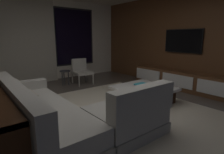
{
  "coord_description": "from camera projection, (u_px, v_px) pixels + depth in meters",
  "views": [
    {
      "loc": [
        -1.95,
        -2.71,
        1.47
      ],
      "look_at": [
        0.59,
        0.49,
        0.58
      ],
      "focal_mm": 29.99,
      "sensor_mm": 36.0,
      "label": 1
    }
  ],
  "objects": [
    {
      "name": "media_console",
      "position": [
        183.0,
        81.0,
        5.24
      ],
      "size": [
        0.46,
        3.1,
        0.52
      ],
      "color": "brown",
      "rests_on": "floor"
    },
    {
      "name": "accent_chair_near_window",
      "position": [
        81.0,
        70.0,
        5.95
      ],
      "size": [
        0.58,
        0.59,
        0.78
      ],
      "color": "#B2ADA0",
      "rests_on": "floor"
    },
    {
      "name": "side_stool",
      "position": [
        65.0,
        73.0,
        5.7
      ],
      "size": [
        0.32,
        0.32,
        0.46
      ],
      "color": "#333338",
      "rests_on": "floor"
    },
    {
      "name": "floor",
      "position": [
        104.0,
        115.0,
        3.57
      ],
      "size": [
        9.2,
        9.2,
        0.0
      ],
      "primitive_type": "plane",
      "color": "#564C44"
    },
    {
      "name": "coffee_table",
      "position": [
        144.0,
        94.0,
        4.24
      ],
      "size": [
        1.16,
        1.16,
        0.36
      ],
      "color": "#341B0C",
      "rests_on": "floor"
    },
    {
      "name": "back_wall_with_window",
      "position": [
        36.0,
        41.0,
        6.02
      ],
      "size": [
        6.6,
        0.3,
        2.7
      ],
      "color": "silver",
      "rests_on": "floor"
    },
    {
      "name": "area_rug",
      "position": [
        121.0,
        112.0,
        3.7
      ],
      "size": [
        3.2,
        3.8,
        0.01
      ],
      "primitive_type": "cube",
      "color": "beige",
      "rests_on": "floor"
    },
    {
      "name": "book_stack_on_coffee_table",
      "position": [
        141.0,
        84.0,
        4.33
      ],
      "size": [
        0.29,
        0.19,
        0.05
      ],
      "color": "pink",
      "rests_on": "coffee_table"
    },
    {
      "name": "media_wall",
      "position": [
        193.0,
        41.0,
        5.14
      ],
      "size": [
        0.12,
        7.8,
        2.7
      ],
      "color": "brown",
      "rests_on": "floor"
    },
    {
      "name": "mounted_tv",
      "position": [
        183.0,
        41.0,
        5.27
      ],
      "size": [
        0.05,
        1.13,
        0.65
      ],
      "color": "black"
    },
    {
      "name": "sectional_couch",
      "position": [
        64.0,
        115.0,
        2.85
      ],
      "size": [
        1.98,
        2.5,
        0.82
      ],
      "color": "gray",
      "rests_on": "floor"
    }
  ]
}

